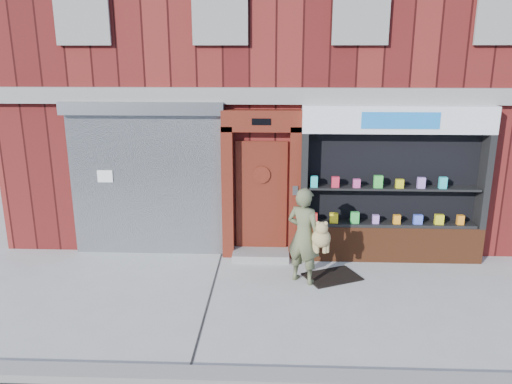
{
  "coord_description": "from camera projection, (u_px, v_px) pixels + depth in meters",
  "views": [
    {
      "loc": [
        -0.48,
        -7.43,
        3.9
      ],
      "look_at": [
        -0.82,
        1.0,
        1.56
      ],
      "focal_mm": 35.0,
      "sensor_mm": 36.0,
      "label": 1
    }
  ],
  "objects": [
    {
      "name": "ground",
      "position": [
        303.0,
        300.0,
        8.18
      ],
      "size": [
        80.0,
        80.0,
        0.0
      ],
      "primitive_type": "plane",
      "color": "#9E9E99",
      "rests_on": "ground"
    },
    {
      "name": "pharmacy_bay",
      "position": [
        392.0,
        191.0,
        9.49
      ],
      "size": [
        3.5,
        0.41,
        3.0
      ],
      "color": "brown",
      "rests_on": "ground"
    },
    {
      "name": "red_door_bay",
      "position": [
        261.0,
        185.0,
        9.61
      ],
      "size": [
        1.52,
        0.58,
        2.9
      ],
      "color": "#4D160D",
      "rests_on": "ground"
    },
    {
      "name": "woman",
      "position": [
        305.0,
        236.0,
        8.63
      ],
      "size": [
        0.83,
        0.68,
        1.72
      ],
      "color": "#545A3B",
      "rests_on": "ground"
    },
    {
      "name": "building",
      "position": [
        295.0,
        50.0,
        12.88
      ],
      "size": [
        12.0,
        8.16,
        8.0
      ],
      "color": "#4B1111",
      "rests_on": "ground"
    },
    {
      "name": "doormat",
      "position": [
        332.0,
        277.0,
        9.02
      ],
      "size": [
        1.13,
        0.99,
        0.02
      ],
      "primitive_type": "cube",
      "rotation": [
        0.0,
        0.0,
        0.43
      ],
      "color": "black",
      "rests_on": "ground"
    },
    {
      "name": "curb",
      "position": [
        312.0,
        380.0,
        6.09
      ],
      "size": [
        60.0,
        0.3,
        0.12
      ],
      "primitive_type": "cube",
      "color": "gray",
      "rests_on": "ground"
    },
    {
      "name": "shutter_bay",
      "position": [
        146.0,
        170.0,
        9.69
      ],
      "size": [
        3.1,
        0.3,
        3.04
      ],
      "color": "gray",
      "rests_on": "ground"
    }
  ]
}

